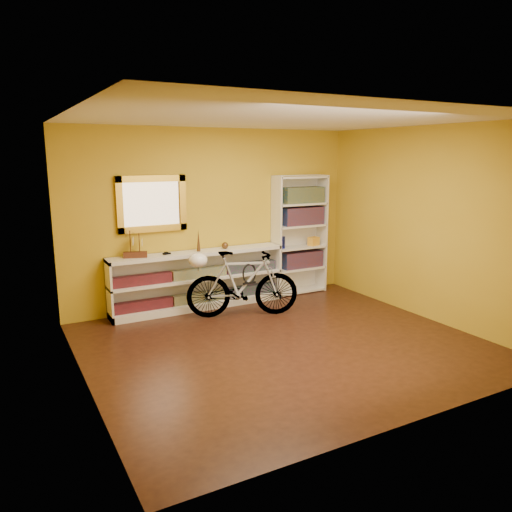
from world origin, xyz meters
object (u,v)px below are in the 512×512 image
bicycle (243,284)px  helmet (198,260)px  console_unit (199,280)px  bookcase (300,235)px

bicycle → helmet: bicycle is taller
console_unit → helmet: helmet is taller
console_unit → bookcase: 1.84m
bicycle → helmet: bearing=90.0°
bookcase → helmet: size_ratio=7.35×
bookcase → bicycle: bearing=-154.2°
bicycle → console_unit: bearing=51.3°
console_unit → bookcase: (1.76, 0.03, 0.52)m
console_unit → helmet: (-0.18, -0.43, 0.40)m
bicycle → helmet: 0.70m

